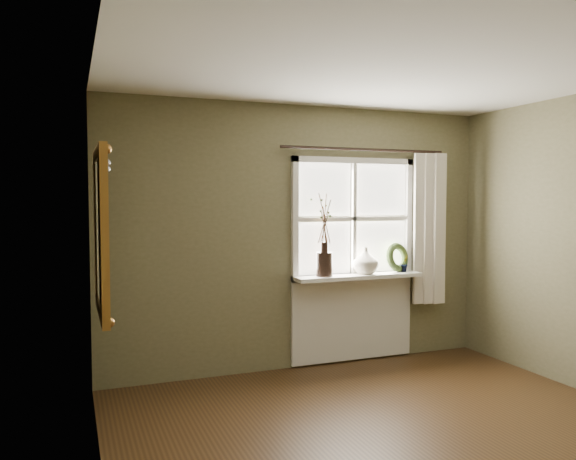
{
  "coord_description": "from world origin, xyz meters",
  "views": [
    {
      "loc": [
        -2.16,
        -2.87,
        1.68
      ],
      "look_at": [
        -0.43,
        1.55,
        1.42
      ],
      "focal_mm": 35.0,
      "sensor_mm": 36.0,
      "label": 1
    }
  ],
  "objects_px": {
    "wreath": "(397,260)",
    "gilt_mirror": "(100,232)",
    "dark_jug": "(324,264)",
    "cream_vase": "(366,261)"
  },
  "relations": [
    {
      "from": "wreath",
      "to": "gilt_mirror",
      "type": "height_order",
      "value": "gilt_mirror"
    },
    {
      "from": "wreath",
      "to": "cream_vase",
      "type": "bearing_deg",
      "value": 167.74
    },
    {
      "from": "wreath",
      "to": "gilt_mirror",
      "type": "relative_size",
      "value": 0.27
    },
    {
      "from": "dark_jug",
      "to": "wreath",
      "type": "bearing_deg",
      "value": 2.67
    },
    {
      "from": "cream_vase",
      "to": "wreath",
      "type": "relative_size",
      "value": 0.88
    },
    {
      "from": "dark_jug",
      "to": "gilt_mirror",
      "type": "relative_size",
      "value": 0.21
    },
    {
      "from": "cream_vase",
      "to": "wreath",
      "type": "xyz_separation_m",
      "value": [
        0.4,
        0.04,
        -0.02
      ]
    },
    {
      "from": "dark_jug",
      "to": "gilt_mirror",
      "type": "distance_m",
      "value": 2.38
    },
    {
      "from": "dark_jug",
      "to": "cream_vase",
      "type": "height_order",
      "value": "cream_vase"
    },
    {
      "from": "cream_vase",
      "to": "wreath",
      "type": "bearing_deg",
      "value": 5.74
    }
  ]
}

